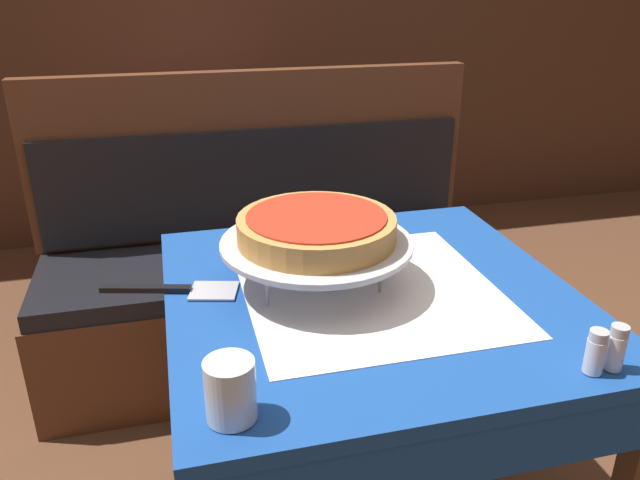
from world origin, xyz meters
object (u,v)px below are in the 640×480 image
Objects in this scene: booth_bench at (268,285)px; pepper_shaker at (616,348)px; salt_shaker at (596,352)px; condiment_caddy at (203,110)px; deep_dish_pizza at (316,228)px; dining_table_rear at (204,145)px; water_glass_near at (230,390)px; pizza_pan_stand at (316,245)px; pizza_server at (174,290)px; dining_table_front at (370,327)px.

booth_bench reaches higher than pepper_shaker.
salt_shaker is 2.19m from condiment_caddy.
deep_dish_pizza is (-0.02, -0.84, 0.56)m from booth_bench.
booth_bench is (0.14, -0.79, -0.33)m from dining_table_rear.
pepper_shaker is (0.41, -0.43, -0.09)m from deep_dish_pizza.
dining_table_rear is 9.30× the size of salt_shaker.
dining_table_rear is 2.04m from water_glass_near.
pepper_shaker is (0.39, -1.27, 0.47)m from booth_bench.
booth_bench is 0.99m from pizza_pan_stand.
deep_dish_pizza is (0.00, 0.00, 0.04)m from pizza_pan_stand.
pizza_pan_stand reaches higher than pepper_shaker.
salt_shaker reaches higher than pizza_server.
pepper_shaker is 2.20m from condiment_caddy.
dining_table_rear is 0.47× the size of booth_bench.
deep_dish_pizza is at bearing 45.00° from pizza_pan_stand.
dining_table_front is 2.92× the size of pizza_server.
deep_dish_pizza is 1.14× the size of pizza_server.
dining_table_front is 0.96m from booth_bench.
water_glass_near is (-0.11, -2.03, 0.15)m from dining_table_rear.
salt_shaker is at bearing -77.31° from condiment_caddy.
booth_bench is 1.41m from pepper_shaker.
pepper_shaker is (0.71, -0.47, 0.04)m from pizza_server.
water_glass_near is 1.24× the size of salt_shaker.
condiment_caddy reaches higher than dining_table_front.
pepper_shaker is (0.41, -0.43, -0.05)m from pizza_pan_stand.
dining_table_front is 10.70× the size of salt_shaker.
pizza_pan_stand is at bearing 59.69° from water_glass_near.
pizza_pan_stand is 0.04m from deep_dish_pizza.
pepper_shaker is (0.31, -0.37, 0.13)m from dining_table_front.
pizza_server is 1.68m from condiment_caddy.
pizza_pan_stand is 4.11× the size of water_glass_near.
water_glass_near is (-0.23, -0.39, -0.08)m from deep_dish_pizza.
pizza_server is at bearing 145.28° from salt_shaker.
pizza_server is at bearing -96.59° from condiment_caddy.
water_glass_near is at bearing -93.32° from condiment_caddy.
booth_bench reaches higher than pizza_pan_stand.
salt_shaker is (0.35, -1.27, 0.47)m from booth_bench.
pizza_pan_stand is 5.10× the size of salt_shaker.
dining_table_rear is 1.66m from deep_dish_pizza.
condiment_caddy is at bearing 93.62° from deep_dish_pizza.
booth_bench is at bearing 107.06° from pepper_shaker.
booth_bench is at bearing -79.91° from dining_table_rear.
deep_dish_pizza is at bearing -91.64° from booth_bench.
pizza_server reaches higher than dining_table_rear.
water_glass_near is (-0.23, -0.39, -0.04)m from pizza_pan_stand.
salt_shaker is at bearing -48.87° from deep_dish_pizza.
booth_bench reaches higher than pizza_server.
water_glass_near is at bearing -120.31° from pizza_pan_stand.
dining_table_rear is 2.23× the size of deep_dish_pizza.
dining_table_rear is at bearing 103.39° from salt_shaker.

